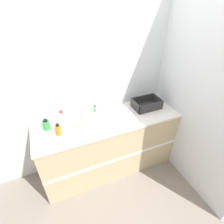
# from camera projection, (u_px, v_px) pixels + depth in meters

# --- Properties ---
(ground_plane) EXTENTS (12.00, 12.00, 0.00)m
(ground_plane) POSITION_uv_depth(u_px,v_px,m) (116.00, 180.00, 2.58)
(ground_plane) COLOR slate
(wall_back) EXTENTS (4.29, 0.06, 2.60)m
(wall_back) POSITION_uv_depth(u_px,v_px,m) (99.00, 82.00, 2.32)
(wall_back) COLOR silver
(wall_back) RESTS_ON ground_plane
(wall_right) EXTENTS (0.06, 2.59, 2.60)m
(wall_right) POSITION_uv_depth(u_px,v_px,m) (174.00, 80.00, 2.38)
(wall_right) COLOR silver
(wall_right) RESTS_ON ground_plane
(counter_cabinet) EXTENTS (1.92, 0.62, 0.92)m
(counter_cabinet) POSITION_uv_depth(u_px,v_px,m) (109.00, 144.00, 2.55)
(counter_cabinet) COLOR tan
(counter_cabinet) RESTS_ON ground_plane
(sink) EXTENTS (0.49, 0.40, 0.22)m
(sink) POSITION_uv_depth(u_px,v_px,m) (115.00, 117.00, 2.31)
(sink) COLOR silver
(sink) RESTS_ON counter_cabinet
(paper_towel_roll) EXTENTS (0.12, 0.12, 0.28)m
(paper_towel_roll) POSITION_uv_depth(u_px,v_px,m) (85.00, 119.00, 2.04)
(paper_towel_roll) COLOR #4C4C51
(paper_towel_roll) RESTS_ON counter_cabinet
(dish_rack) EXTENTS (0.38, 0.25, 0.13)m
(dish_rack) POSITION_uv_depth(u_px,v_px,m) (146.00, 105.00, 2.49)
(dish_rack) COLOR #2D2D2D
(dish_rack) RESTS_ON counter_cabinet
(bottle_amber) EXTENTS (0.07, 0.07, 0.15)m
(bottle_amber) POSITION_uv_depth(u_px,v_px,m) (58.00, 130.00, 2.01)
(bottle_amber) COLOR #B26B19
(bottle_amber) RESTS_ON counter_cabinet
(bottle_green) EXTENTS (0.09, 0.09, 0.14)m
(bottle_green) POSITION_uv_depth(u_px,v_px,m) (46.00, 125.00, 2.08)
(bottle_green) COLOR #2D8C3D
(bottle_green) RESTS_ON counter_cabinet
(bottle_white_spray) EXTENTS (0.08, 0.08, 0.18)m
(bottle_white_spray) POSITION_uv_depth(u_px,v_px,m) (62.00, 117.00, 2.18)
(bottle_white_spray) COLOR white
(bottle_white_spray) RESTS_ON counter_cabinet
(soap_dispenser) EXTENTS (0.05, 0.05, 0.11)m
(soap_dispenser) POSITION_uv_depth(u_px,v_px,m) (95.00, 109.00, 2.39)
(soap_dispenser) COLOR #4CB266
(soap_dispenser) RESTS_ON counter_cabinet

